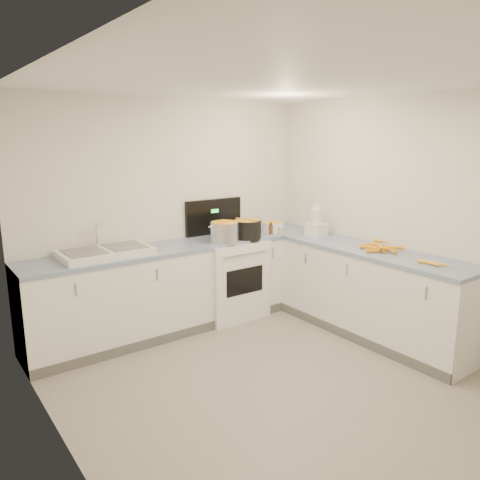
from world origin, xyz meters
TOP-DOWN VIEW (x-y plane):
  - floor at (0.00, 0.00)m, footprint 3.50×4.00m
  - ceiling at (0.00, 0.00)m, footprint 3.50×4.00m
  - wall_back at (0.00, 2.00)m, footprint 3.50×0.00m
  - wall_left at (-1.75, 0.00)m, footprint 0.00×4.00m
  - wall_right at (1.75, 0.00)m, footprint 0.00×4.00m
  - counter_back at (0.00, 1.70)m, footprint 3.50×0.62m
  - counter_right at (1.45, 0.30)m, footprint 0.62×2.20m
  - stove at (0.55, 1.69)m, footprint 0.76×0.65m
  - sink at (-0.90, 1.70)m, footprint 0.86×0.52m
  - steel_pot at (0.41, 1.54)m, footprint 0.41×0.41m
  - black_pot at (0.72, 1.53)m, footprint 0.42×0.42m
  - wooden_spoon at (0.72, 1.53)m, footprint 0.11×0.32m
  - mixing_bowl at (1.19, 1.64)m, footprint 0.30×0.30m
  - extract_bottle at (1.09, 1.55)m, footprint 0.05×0.05m
  - spice_jar at (1.18, 1.47)m, footprint 0.05×0.05m
  - food_processor at (1.46, 1.16)m, footprint 0.19×0.23m
  - carrot_pile at (1.45, 0.25)m, footprint 0.36×0.44m
  - peeled_carrots at (1.38, -0.41)m, footprint 0.13×0.30m
  - peelings at (-1.10, 1.73)m, footprint 0.23×0.25m

SIDE VIEW (x-z plane):
  - floor at x=0.00m, z-range 0.00..0.00m
  - counter_back at x=0.00m, z-range 0.00..0.94m
  - counter_right at x=1.45m, z-range 0.00..0.94m
  - stove at x=0.55m, z-range -0.21..1.15m
  - peeled_carrots at x=1.38m, z-range 0.94..0.98m
  - carrot_pile at x=1.45m, z-range 0.93..1.02m
  - sink at x=-0.90m, z-range 0.82..1.13m
  - spice_jar at x=1.18m, z-range 0.94..1.02m
  - extract_bottle at x=1.09m, z-range 0.94..1.06m
  - mixing_bowl at x=1.19m, z-range 0.94..1.06m
  - peelings at x=-1.10m, z-range 1.01..1.02m
  - black_pot at x=0.72m, z-range 0.92..1.15m
  - steel_pot at x=0.41m, z-range 0.92..1.16m
  - food_processor at x=1.46m, z-range 0.91..1.28m
  - wooden_spoon at x=0.72m, z-range 1.15..1.17m
  - wall_back at x=0.00m, z-range 0.00..2.50m
  - wall_left at x=-1.75m, z-range 0.00..2.50m
  - wall_right at x=1.75m, z-range 0.00..2.50m
  - ceiling at x=0.00m, z-range 2.50..2.50m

